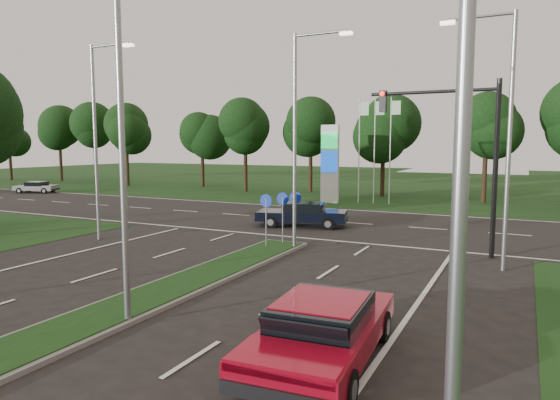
% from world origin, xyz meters
% --- Properties ---
extents(verge_far, '(160.00, 50.00, 0.02)m').
position_xyz_m(verge_far, '(0.00, 55.00, 0.00)').
color(verge_far, black).
rests_on(verge_far, ground).
extents(cross_road, '(160.00, 12.00, 0.02)m').
position_xyz_m(cross_road, '(0.00, 24.00, 0.00)').
color(cross_road, black).
rests_on(cross_road, ground).
extents(median_kerb, '(2.00, 26.00, 0.12)m').
position_xyz_m(median_kerb, '(0.00, 4.00, 0.06)').
color(median_kerb, slate).
rests_on(median_kerb, ground).
extents(streetlight_median_near, '(2.53, 0.22, 9.00)m').
position_xyz_m(streetlight_median_near, '(1.00, 6.00, 5.08)').
color(streetlight_median_near, gray).
rests_on(streetlight_median_near, ground).
extents(streetlight_median_far, '(2.53, 0.22, 9.00)m').
position_xyz_m(streetlight_median_far, '(1.00, 16.00, 5.08)').
color(streetlight_median_far, gray).
rests_on(streetlight_median_far, ground).
extents(streetlight_left_far, '(2.53, 0.22, 9.00)m').
position_xyz_m(streetlight_left_far, '(-8.30, 14.00, 5.08)').
color(streetlight_left_far, gray).
rests_on(streetlight_left_far, ground).
extents(streetlight_right_far, '(2.53, 0.22, 9.00)m').
position_xyz_m(streetlight_right_far, '(8.80, 16.00, 5.08)').
color(streetlight_right_far, gray).
rests_on(streetlight_right_far, ground).
extents(streetlight_right_near, '(2.53, 0.22, 9.00)m').
position_xyz_m(streetlight_right_near, '(8.80, 2.00, 5.08)').
color(streetlight_right_near, gray).
rests_on(streetlight_right_near, ground).
extents(traffic_signal, '(5.10, 0.42, 7.00)m').
position_xyz_m(traffic_signal, '(7.19, 18.00, 4.65)').
color(traffic_signal, black).
rests_on(traffic_signal, ground).
extents(median_signs, '(1.16, 1.76, 2.38)m').
position_xyz_m(median_signs, '(0.00, 16.40, 1.71)').
color(median_signs, gray).
rests_on(median_signs, ground).
extents(gas_pylon, '(5.80, 1.26, 8.00)m').
position_xyz_m(gas_pylon, '(-3.79, 33.05, 3.20)').
color(gas_pylon, silver).
rests_on(gas_pylon, ground).
extents(treeline_far, '(6.00, 6.00, 9.90)m').
position_xyz_m(treeline_far, '(0.10, 39.93, 6.83)').
color(treeline_far, black).
rests_on(treeline_far, ground).
extents(red_sedan, '(2.38, 5.11, 1.37)m').
position_xyz_m(red_sedan, '(6.00, 6.04, 0.74)').
color(red_sedan, '#9F081C').
rests_on(red_sedan, ground).
extents(navy_sedan, '(5.16, 3.12, 1.33)m').
position_xyz_m(navy_sedan, '(-1.32, 21.67, 0.71)').
color(navy_sedan, black).
rests_on(navy_sedan, ground).
extents(far_car_a, '(4.04, 2.89, 1.07)m').
position_xyz_m(far_car_a, '(-31.44, 28.37, 0.57)').
color(far_car_a, '#9B9B9B').
rests_on(far_car_a, ground).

